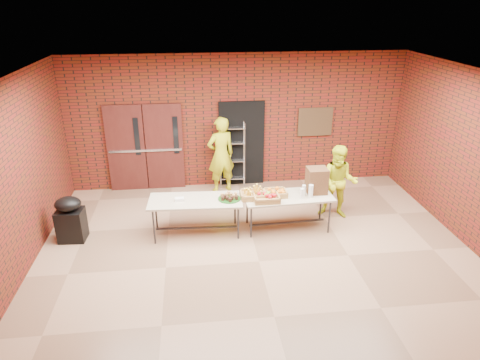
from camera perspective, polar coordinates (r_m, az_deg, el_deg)
name	(u,v)px	position (r m, az deg, el deg)	size (l,w,h in m)	color
room	(261,179)	(7.02, 2.79, 0.07)	(8.08, 7.08, 3.28)	#806045
double_doors	(146,148)	(10.40, -12.47, 4.23)	(1.78, 0.12, 2.10)	#451913
dark_doorway	(242,144)	(10.43, 0.21, 4.83)	(1.10, 0.06, 2.10)	black
bronze_plaque	(315,122)	(10.63, 9.99, 7.66)	(0.85, 0.04, 0.70)	#442D1B
wire_rack	(232,155)	(10.35, -1.04, 3.32)	(0.60, 0.20, 1.64)	silver
table_left	(195,203)	(8.35, -5.95, -3.02)	(1.84, 0.85, 0.74)	tan
table_right	(288,198)	(8.56, 6.43, -2.47)	(1.79, 0.82, 0.72)	tan
basket_bananas	(253,195)	(8.37, 1.73, -1.97)	(0.49, 0.38, 0.15)	#AE8246
basket_oranges	(275,193)	(8.49, 4.73, -1.71)	(0.44, 0.35, 0.14)	#AE8246
basket_apples	(266,198)	(8.26, 3.55, -2.38)	(0.49, 0.38, 0.15)	#AE8246
muffin_tray	(229,197)	(8.28, -1.44, -2.24)	(0.44, 0.44, 0.11)	#174913
napkin_box	(180,199)	(8.31, -8.07, -2.57)	(0.18, 0.12, 0.06)	white
coffee_dispenser	(317,180)	(8.66, 10.19, -0.06)	(0.39, 0.35, 0.52)	brown
cup_stack_front	(302,194)	(8.40, 8.24, -1.83)	(0.07, 0.07, 0.21)	white
cup_stack_mid	(311,191)	(8.47, 9.42, -1.49)	(0.09, 0.09, 0.27)	white
cup_stack_back	(304,190)	(8.53, 8.51, -1.39)	(0.08, 0.08, 0.23)	white
covered_grill	(70,219)	(8.82, -21.68, -4.83)	(0.52, 0.45, 0.90)	black
volunteer_woman	(221,155)	(10.09, -2.56, 3.36)	(0.67, 0.44, 1.84)	#C5D017
volunteer_man	(339,182)	(9.14, 13.05, -0.30)	(0.77, 0.60, 1.59)	#C5D017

